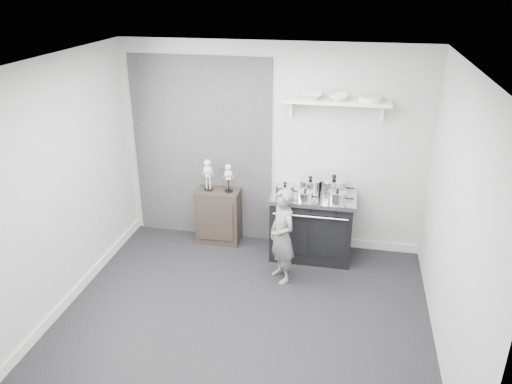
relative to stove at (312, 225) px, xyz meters
The scene contains 16 objects.
ground 1.65m from the stove, 111.94° to the right, with size 4.00×4.00×0.00m, color black.
room_shell 1.92m from the stove, 117.25° to the right, with size 4.02×3.62×2.71m.
wall_shelf 1.60m from the stove, 44.35° to the left, with size 1.30×0.26×0.24m.
stove is the anchor object (origin of this frame).
side_cabinet 1.30m from the stove, behind, with size 0.58×0.34×0.76m, color black.
child 0.74m from the stove, 114.08° to the right, with size 0.43×0.28×1.18m, color slate.
pot_front_left 0.62m from the stove, 166.43° to the right, with size 0.32×0.24×0.18m.
pot_back_left 0.53m from the stove, 118.06° to the left, with size 0.36×0.28×0.21m.
pot_back_right 0.59m from the stove, 17.79° to the left, with size 0.43×0.34×0.26m.
pot_front_right 0.62m from the stove, 31.90° to the right, with size 0.31×0.22×0.19m.
pot_front_center 0.53m from the stove, 116.00° to the right, with size 0.29×0.20×0.15m.
skeleton_full 1.54m from the stove, behind, with size 0.14×0.09×0.50m, color beige, non-canonical shape.
skeleton_torso 1.27m from the stove, behind, with size 0.12×0.08×0.44m, color beige, non-canonical shape.
bowl_large 1.66m from the stove, 121.28° to the left, with size 0.31×0.31×0.08m, color white.
bowl_small 1.67m from the stove, 40.66° to the left, with size 0.23×0.23×0.07m, color white.
plate_stack 1.75m from the stove, 18.15° to the left, with size 0.27×0.27×0.06m, color white.
Camera 1 is at (1.01, -4.32, 3.42)m, focal length 35.00 mm.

